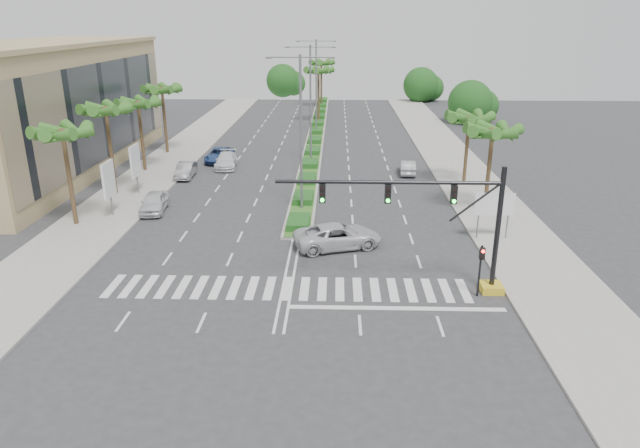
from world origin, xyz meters
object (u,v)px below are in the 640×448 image
object	(u,v)px
car_crossing	(338,236)
car_parked_a	(154,202)
car_right	(407,167)
car_parked_d	(226,160)
car_parked_b	(186,170)
car_parked_c	(219,155)

from	to	relation	value
car_crossing	car_parked_a	bearing A→B (deg)	46.27
car_right	car_parked_d	bearing A→B (deg)	-2.44
car_parked_b	car_parked_d	size ratio (longest dim) A/B	0.85
car_parked_b	car_parked_c	distance (m)	6.83
car_right	car_parked_a	bearing A→B (deg)	33.71
car_parked_b	car_parked_a	bearing A→B (deg)	-91.39
car_parked_a	car_crossing	xyz separation A→B (m)	(14.56, -7.13, 0.05)
car_parked_a	car_parked_b	size ratio (longest dim) A/B	1.05
car_parked_c	car_crossing	bearing A→B (deg)	-59.67
car_parked_a	car_right	size ratio (longest dim) A/B	1.08
car_parked_a	car_right	world-z (taller)	car_parked_a
car_parked_b	car_parked_c	world-z (taller)	car_parked_c
car_parked_c	car_parked_d	distance (m)	2.82
car_parked_b	car_right	size ratio (longest dim) A/B	1.03
car_crossing	car_right	size ratio (longest dim) A/B	1.41
car_parked_b	car_right	bearing A→B (deg)	3.20
car_parked_a	car_parked_b	distance (m)	10.35
car_parked_a	car_right	xyz separation A→B (m)	(21.41, 12.34, -0.08)
car_parked_b	car_crossing	xyz separation A→B (m)	(14.68, -17.49, 0.11)
car_parked_c	car_right	xyz separation A→B (m)	(19.54, -4.54, -0.04)
car_parked_c	car_right	world-z (taller)	car_parked_c
car_parked_a	car_parked_d	bearing A→B (deg)	72.03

